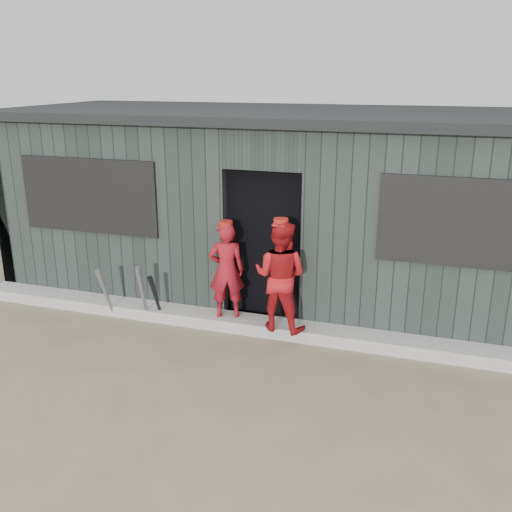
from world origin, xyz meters
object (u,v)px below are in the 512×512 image
(bat_right, at_px, (156,298))
(player_red_left, at_px, (227,270))
(bat_left, at_px, (106,293))
(player_red_right, at_px, (280,276))
(dugout, at_px, (292,203))
(player_grey_back, at_px, (293,277))
(bat_mid, at_px, (143,294))

(bat_right, xyz_separation_m, player_red_left, (0.92, 0.15, 0.43))
(bat_left, xyz_separation_m, player_red_right, (2.32, 0.12, 0.46))
(bat_left, height_order, player_red_left, player_red_left)
(player_red_left, bearing_deg, player_red_right, 149.07)
(player_red_left, height_order, dugout, dugout)
(player_red_left, height_order, player_grey_back, player_red_left)
(player_red_right, bearing_deg, bat_right, 6.00)
(bat_mid, height_order, player_red_left, player_red_left)
(bat_mid, bearing_deg, player_grey_back, 21.33)
(bat_mid, relative_size, player_grey_back, 0.69)
(bat_mid, height_order, bat_right, bat_mid)
(bat_mid, xyz_separation_m, dugout, (1.47, 1.89, 0.89))
(bat_right, distance_m, player_red_left, 1.03)
(bat_left, distance_m, bat_mid, 0.52)
(player_red_right, distance_m, dugout, 1.91)
(bat_right, relative_size, player_grey_back, 0.59)
(bat_mid, bearing_deg, bat_right, 23.65)
(player_red_left, distance_m, player_grey_back, 0.90)
(player_red_right, bearing_deg, bat_left, 8.82)
(bat_left, height_order, dugout, dugout)
(player_red_right, xyz_separation_m, player_grey_back, (0.00, 0.64, -0.23))
(bat_left, xyz_separation_m, player_red_left, (1.59, 0.27, 0.40))
(player_red_left, distance_m, dugout, 1.80)
(bat_left, bearing_deg, player_grey_back, 18.05)
(bat_right, relative_size, dugout, 0.08)
(bat_mid, distance_m, player_red_left, 1.15)
(bat_left, bearing_deg, bat_mid, 5.55)
(bat_left, xyz_separation_m, bat_right, (0.67, 0.12, -0.03))
(bat_right, height_order, player_grey_back, player_grey_back)
(bat_right, xyz_separation_m, dugout, (1.32, 1.83, 0.95))
(bat_mid, xyz_separation_m, player_red_left, (1.07, 0.22, 0.36))
(bat_right, distance_m, player_grey_back, 1.80)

